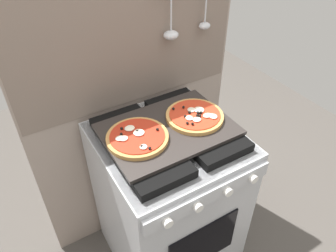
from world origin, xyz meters
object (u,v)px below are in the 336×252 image
object	(u,v)px
stove	(168,199)
pizza_left	(137,138)
baking_tray	(168,129)
pizza_right	(195,116)

from	to	relation	value
stove	pizza_left	world-z (taller)	pizza_left
baking_tray	pizza_left	world-z (taller)	pizza_left
stove	pizza_left	distance (m)	0.50
pizza_left	baking_tray	bearing A→B (deg)	0.94
baking_tray	pizza_left	bearing A→B (deg)	-179.06
stove	pizza_right	world-z (taller)	pizza_right
stove	pizza_right	size ratio (longest dim) A/B	3.56
stove	pizza_left	xyz separation A→B (m)	(-0.14, -0.00, 0.48)
stove	pizza_right	bearing A→B (deg)	-0.22
baking_tray	pizza_right	distance (m)	0.14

